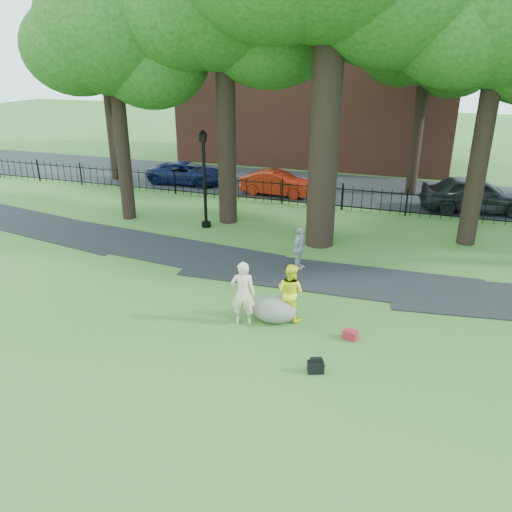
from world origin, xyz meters
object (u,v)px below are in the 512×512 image
at_px(boulder, 274,307).
at_px(lamppost, 205,181).
at_px(woman, 243,293).
at_px(man, 290,292).
at_px(red_sedan, 278,183).

bearing_deg(boulder, lamppost, 127.15).
height_order(woman, boulder, woman).
distance_m(woman, boulder, 1.04).
xyz_separation_m(man, lamppost, (-5.62, 6.67, 1.21)).
relative_size(woman, lamppost, 0.45).
relative_size(woman, man, 1.12).
xyz_separation_m(man, red_sedan, (-4.21, 12.75, -0.19)).
relative_size(woman, red_sedan, 0.48).
relative_size(man, lamppost, 0.40).
relative_size(boulder, red_sedan, 0.34).
bearing_deg(man, red_sedan, -52.60).
height_order(woman, man, woman).
height_order(boulder, red_sedan, red_sedan).
bearing_deg(man, lamppost, -30.75).
bearing_deg(red_sedan, lamppost, 169.46).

